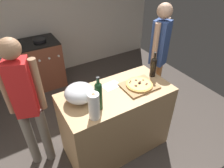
# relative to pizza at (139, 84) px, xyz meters

# --- Properties ---
(ground_plane) EXTENTS (4.36, 3.64, 0.02)m
(ground_plane) POSITION_rel_pizza_xyz_m (-0.20, 0.88, -0.97)
(ground_plane) COLOR #3F3833
(kitchen_wall_rear) EXTENTS (4.36, 0.10, 2.60)m
(kitchen_wall_rear) POSITION_rel_pizza_xyz_m (-0.20, 2.45, 0.34)
(kitchen_wall_rear) COLOR #BCB7AD
(kitchen_wall_rear) RESTS_ON ground_plane
(counter) EXTENTS (1.29, 0.65, 0.93)m
(counter) POSITION_rel_pizza_xyz_m (-0.28, 0.05, -0.49)
(counter) COLOR tan
(counter) RESTS_ON ground_plane
(cutting_board) EXTENTS (0.40, 0.32, 0.02)m
(cutting_board) POSITION_rel_pizza_xyz_m (0.00, -0.00, -0.02)
(cutting_board) COLOR #9E7247
(cutting_board) RESTS_ON counter
(pizza) EXTENTS (0.31, 0.31, 0.03)m
(pizza) POSITION_rel_pizza_xyz_m (0.00, 0.00, 0.00)
(pizza) COLOR tan
(pizza) RESTS_ON cutting_board
(mixing_bowl) EXTENTS (0.32, 0.32, 0.19)m
(mixing_bowl) POSITION_rel_pizza_xyz_m (-0.69, 0.12, 0.07)
(mixing_bowl) COLOR #B2B2B7
(mixing_bowl) RESTS_ON counter
(paper_towel_roll) EXTENTS (0.11, 0.11, 0.29)m
(paper_towel_roll) POSITION_rel_pizza_xyz_m (-0.68, -0.19, 0.11)
(paper_towel_roll) COLOR white
(paper_towel_roll) RESTS_ON counter
(wine_bottle_green) EXTENTS (0.07, 0.07, 0.33)m
(wine_bottle_green) POSITION_rel_pizza_xyz_m (0.28, 0.10, 0.11)
(wine_bottle_green) COLOR black
(wine_bottle_green) RESTS_ON counter
(wine_bottle_clear) EXTENTS (0.08, 0.08, 0.37)m
(wine_bottle_clear) POSITION_rel_pizza_xyz_m (-0.58, -0.09, 0.14)
(wine_bottle_clear) COLOR #143819
(wine_bottle_clear) RESTS_ON counter
(recipe_sheet) EXTENTS (0.23, 0.17, 0.00)m
(recipe_sheet) POSITION_rel_pizza_xyz_m (-0.27, 0.18, -0.03)
(recipe_sheet) COLOR white
(recipe_sheet) RESTS_ON counter
(stove) EXTENTS (0.67, 0.63, 0.93)m
(stove) POSITION_rel_pizza_xyz_m (-0.68, 2.05, -0.51)
(stove) COLOR brown
(stove) RESTS_ON ground_plane
(person_in_stripes) EXTENTS (0.37, 0.26, 1.66)m
(person_in_stripes) POSITION_rel_pizza_xyz_m (-1.19, 0.34, -0.00)
(person_in_stripes) COLOR slate
(person_in_stripes) RESTS_ON ground_plane
(person_in_red) EXTENTS (0.35, 0.26, 1.70)m
(person_in_red) POSITION_rel_pizza_xyz_m (0.67, 0.42, 0.02)
(person_in_red) COLOR #D88C4C
(person_in_red) RESTS_ON ground_plane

